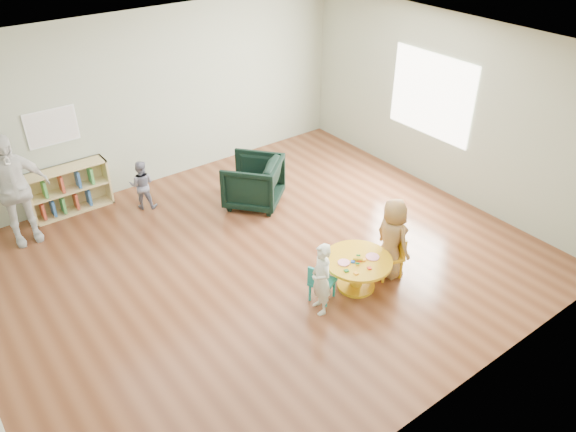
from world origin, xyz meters
The scene contains 11 objects.
room centered at (0.01, 0.00, 1.89)m, with size 7.10×7.00×2.80m.
activity_table centered at (0.65, -1.17, 0.30)m, with size 0.86×0.86×0.48m.
kid_chair_left centered at (0.13, -1.09, 0.28)m, with size 0.36×0.36×0.52m.
kid_chair_right centered at (1.19, -1.23, 0.32)m, with size 0.39×0.39×0.59m.
bookshelf centered at (-1.61, 2.86, 0.37)m, with size 1.20×0.30×0.75m.
alphabet_poster centered at (-1.60, 2.98, 1.35)m, with size 0.74×0.01×0.54m.
armchair centered at (0.77, 1.34, 0.38)m, with size 0.82×0.84×0.77m, color black.
child_left centered at (0.01, -1.23, 0.47)m, with size 0.34×0.23×0.95m, color white.
child_right centered at (1.19, -1.22, 0.56)m, with size 0.54×0.35×1.11m, color #F2A51A.
toddler centered at (-0.66, 2.28, 0.40)m, with size 0.38×0.30×0.79m, color #191B3E.
adult_caretaker centered at (-2.41, 2.44, 0.82)m, with size 0.96×0.40×1.64m, color silver.
Camera 1 is at (-3.39, -5.11, 4.60)m, focal length 35.00 mm.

